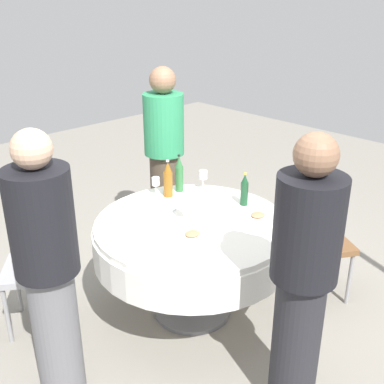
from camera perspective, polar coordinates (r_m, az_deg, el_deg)
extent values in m
plane|color=gray|center=(3.62, 0.00, -14.08)|extent=(10.00, 10.00, 0.00)
cylinder|color=white|center=(3.24, 0.00, -3.89)|extent=(1.33, 1.33, 0.04)
cylinder|color=white|center=(3.30, 0.00, -5.90)|extent=(1.36, 1.36, 0.22)
cylinder|color=slate|center=(3.48, 0.00, -10.93)|extent=(0.14, 0.14, 0.48)
cylinder|color=slate|center=(3.62, 0.00, -13.89)|extent=(0.56, 0.56, 0.03)
cylinder|color=#194728|center=(3.46, 6.29, -0.22)|extent=(0.06, 0.06, 0.17)
cone|color=#194728|center=(3.42, 6.38, 1.61)|extent=(0.05, 0.05, 0.07)
cylinder|color=gold|center=(3.41, 6.41, 2.21)|extent=(0.02, 0.02, 0.01)
cylinder|color=#8C5619|center=(3.59, -2.89, 0.92)|extent=(0.07, 0.07, 0.19)
cone|color=#8C5619|center=(3.54, -2.93, 3.01)|extent=(0.06, 0.06, 0.09)
cylinder|color=silver|center=(3.52, -2.95, 3.75)|extent=(0.02, 0.02, 0.01)
cylinder|color=#2D6B38|center=(3.68, -1.54, 1.59)|extent=(0.06, 0.06, 0.20)
cone|color=#2D6B38|center=(3.63, -1.57, 3.68)|extent=(0.06, 0.06, 0.09)
cylinder|color=black|center=(3.61, -1.57, 4.41)|extent=(0.02, 0.02, 0.01)
cylinder|color=white|center=(3.66, -4.33, -0.26)|extent=(0.06, 0.06, 0.00)
cylinder|color=white|center=(3.65, -4.35, 0.30)|extent=(0.01, 0.01, 0.07)
cylinder|color=white|center=(3.62, -4.38, 1.29)|extent=(0.06, 0.06, 0.06)
cylinder|color=white|center=(3.26, -0.97, -3.24)|extent=(0.06, 0.06, 0.00)
cylinder|color=white|center=(3.24, -0.97, -2.55)|extent=(0.01, 0.01, 0.08)
cylinder|color=white|center=(3.21, -0.98, -1.25)|extent=(0.07, 0.07, 0.08)
cylinder|color=maroon|center=(3.22, -0.98, -1.61)|extent=(0.06, 0.06, 0.03)
cylinder|color=white|center=(3.75, 1.33, 0.40)|extent=(0.06, 0.06, 0.00)
cylinder|color=white|center=(3.73, 1.33, 1.02)|extent=(0.01, 0.01, 0.08)
cylinder|color=white|center=(3.71, 1.34, 2.09)|extent=(0.07, 0.07, 0.07)
cylinder|color=gold|center=(3.71, 1.34, 1.83)|extent=(0.06, 0.06, 0.03)
cylinder|color=white|center=(3.03, 0.04, -5.32)|extent=(0.22, 0.22, 0.02)
ellipsoid|color=tan|center=(3.02, 0.04, -5.02)|extent=(0.10, 0.09, 0.02)
cylinder|color=white|center=(3.38, 3.07, -2.21)|extent=(0.21, 0.21, 0.02)
cylinder|color=white|center=(3.30, 7.90, -3.02)|extent=(0.23, 0.23, 0.02)
ellipsoid|color=tan|center=(3.30, 7.92, -2.74)|extent=(0.10, 0.09, 0.02)
cylinder|color=white|center=(3.25, -5.22, -3.39)|extent=(0.24, 0.24, 0.02)
cube|color=silver|center=(3.46, -7.44, -1.86)|extent=(0.18, 0.03, 0.00)
cube|color=silver|center=(3.39, -2.06, -2.16)|extent=(0.16, 0.10, 0.00)
cube|color=silver|center=(2.78, 1.06, -8.37)|extent=(0.14, 0.14, 0.00)
cube|color=white|center=(3.04, -8.00, -5.38)|extent=(0.20, 0.20, 0.02)
cylinder|color=slate|center=(2.90, -15.91, -15.87)|extent=(0.26, 0.26, 0.82)
cylinder|color=black|center=(2.53, -17.61, -3.47)|extent=(0.34, 0.34, 0.58)
sphere|color=#D8AD8C|center=(2.39, -18.73, 4.91)|extent=(0.20, 0.20, 0.20)
cylinder|color=#4C3F33|center=(4.26, -3.20, -1.07)|extent=(0.26, 0.26, 0.89)
cylinder|color=#2D8C59|center=(4.02, -3.43, 8.12)|extent=(0.34, 0.34, 0.51)
sphere|color=#8C664C|center=(3.94, -3.56, 13.28)|extent=(0.22, 0.22, 0.22)
cylinder|color=#26262B|center=(2.75, 12.34, -17.36)|extent=(0.26, 0.26, 0.86)
cylinder|color=black|center=(2.37, 13.77, -4.32)|extent=(0.34, 0.34, 0.54)
sphere|color=#8C664C|center=(2.22, 14.69, 4.35)|extent=(0.21, 0.21, 0.21)
cube|color=brown|center=(3.69, 15.26, -5.91)|extent=(0.55, 0.55, 0.04)
cube|color=brown|center=(3.52, 13.01, -3.31)|extent=(0.24, 0.36, 0.42)
cylinder|color=gray|center=(3.76, 18.40, -9.90)|extent=(0.03, 0.03, 0.43)
cylinder|color=gray|center=(4.01, 15.97, -7.40)|extent=(0.03, 0.03, 0.43)
cylinder|color=gray|center=(3.61, 13.67, -10.81)|extent=(0.03, 0.03, 0.43)
cylinder|color=gray|center=(3.87, 11.49, -8.13)|extent=(0.03, 0.03, 0.43)
cube|color=#99999E|center=(3.42, -18.50, -8.79)|extent=(0.56, 0.56, 0.04)
cube|color=#99999E|center=(3.29, -15.88, -5.60)|extent=(0.27, 0.35, 0.42)
cylinder|color=gray|center=(3.73, -20.20, -10.55)|extent=(0.03, 0.03, 0.43)
cylinder|color=gray|center=(3.45, -21.32, -13.65)|extent=(0.03, 0.03, 0.43)
cylinder|color=gray|center=(3.66, -14.93, -10.47)|extent=(0.03, 0.03, 0.43)
cylinder|color=gray|center=(3.38, -15.58, -13.64)|extent=(0.03, 0.03, 0.43)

